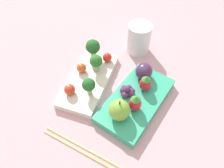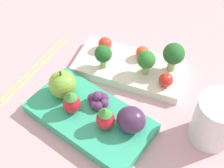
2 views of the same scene
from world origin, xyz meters
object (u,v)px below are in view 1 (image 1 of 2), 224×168
(broccoli_floret_2, at_px, (93,47))
(apple, at_px, (119,110))
(cherry_tomato_0, at_px, (81,68))
(cherry_tomato_2, at_px, (70,90))
(broccoli_floret_0, at_px, (96,61))
(broccoli_floret_1, at_px, (89,85))
(bento_box_fruit, at_px, (137,99))
(plum, at_px, (144,71))
(strawberry_0, at_px, (135,103))
(strawberry_1, at_px, (146,83))
(bento_box_savoury, at_px, (89,80))
(cherry_tomato_1, at_px, (107,57))
(drinking_cup, at_px, (139,39))
(grape_cluster, at_px, (127,91))
(chopsticks_pair, at_px, (85,151))

(broccoli_floret_2, relative_size, apple, 1.07)
(cherry_tomato_0, height_order, cherry_tomato_2, cherry_tomato_2)
(broccoli_floret_0, relative_size, broccoli_floret_1, 1.04)
(broccoli_floret_1, distance_m, cherry_tomato_0, 0.08)
(bento_box_fruit, xyz_separation_m, plum, (0.07, 0.01, 0.03))
(cherry_tomato_2, bearing_deg, broccoli_floret_0, -11.49)
(strawberry_0, relative_size, strawberry_1, 0.99)
(bento_box_savoury, distance_m, broccoli_floret_0, 0.05)
(broccoli_floret_2, xyz_separation_m, cherry_tomato_0, (-0.06, 0.00, -0.03))
(broccoli_floret_0, bearing_deg, cherry_tomato_1, -11.56)
(bento_box_savoury, xyz_separation_m, cherry_tomato_0, (0.01, 0.03, 0.02))
(plum, xyz_separation_m, drinking_cup, (0.12, 0.06, 0.00))
(grape_cluster, distance_m, chopsticks_pair, 0.17)
(strawberry_0, distance_m, strawberry_1, 0.06)
(strawberry_0, relative_size, chopsticks_pair, 0.22)
(cherry_tomato_2, relative_size, drinking_cup, 0.31)
(broccoli_floret_0, height_order, apple, apple)
(bento_box_fruit, bearing_deg, plum, 9.19)
(broccoli_floret_2, height_order, cherry_tomato_1, broccoli_floret_2)
(cherry_tomato_0, bearing_deg, apple, -118.27)
(broccoli_floret_1, distance_m, chopsticks_pair, 0.15)
(broccoli_floret_0, distance_m, grape_cluster, 0.12)
(apple, height_order, plum, apple)
(broccoli_floret_2, distance_m, plum, 0.16)
(bento_box_savoury, relative_size, plum, 4.72)
(bento_box_fruit, bearing_deg, cherry_tomato_2, 111.74)
(bento_box_savoury, bearing_deg, strawberry_1, -78.87)
(bento_box_fruit, bearing_deg, strawberry_1, -13.01)
(broccoli_floret_1, xyz_separation_m, cherry_tomato_0, (0.05, 0.06, -0.02))
(broccoli_floret_0, height_order, broccoli_floret_2, broccoli_floret_2)
(strawberry_0, bearing_deg, cherry_tomato_2, 100.05)
(cherry_tomato_2, distance_m, drinking_cup, 0.26)
(broccoli_floret_2, bearing_deg, bento_box_fruit, -114.62)
(strawberry_0, bearing_deg, cherry_tomato_1, 48.91)
(bento_box_fruit, relative_size, chopsticks_pair, 1.08)
(grape_cluster, bearing_deg, bento_box_savoury, 87.47)
(chopsticks_pair, bearing_deg, cherry_tomato_1, 16.86)
(cherry_tomato_2, height_order, strawberry_0, strawberry_0)
(broccoli_floret_0, xyz_separation_m, cherry_tomato_1, (0.05, -0.01, -0.02))
(broccoli_floret_0, distance_m, broccoli_floret_2, 0.05)
(apple, xyz_separation_m, chopsticks_pair, (-0.10, 0.03, -0.04))
(broccoli_floret_0, distance_m, drinking_cup, 0.16)
(cherry_tomato_2, xyz_separation_m, grape_cluster, (0.06, -0.13, -0.00))
(drinking_cup, bearing_deg, plum, -152.47)
(bento_box_fruit, distance_m, cherry_tomato_1, 0.15)
(cherry_tomato_0, distance_m, strawberry_1, 0.18)
(cherry_tomato_0, bearing_deg, broccoli_floret_2, -1.81)
(strawberry_0, xyz_separation_m, plum, (0.10, 0.02, -0.00))
(strawberry_1, bearing_deg, chopsticks_pair, 163.95)
(bento_box_fruit, relative_size, plum, 4.78)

